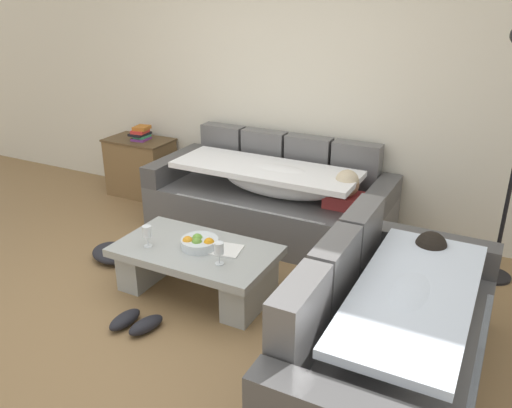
{
  "coord_description": "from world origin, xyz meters",
  "views": [
    {
      "loc": [
        2.1,
        -2.45,
        2.18
      ],
      "look_at": [
        0.31,
        1.0,
        0.55
      ],
      "focal_mm": 36.58,
      "sensor_mm": 36.0,
      "label": 1
    }
  ],
  "objects_px": {
    "wine_glass_near_right": "(219,249)",
    "floor_lamp": "(511,145)",
    "couch_near_window": "(392,338)",
    "coffee_table": "(196,264)",
    "fruit_bowl": "(199,243)",
    "open_magazine": "(222,249)",
    "wine_glass_near_left": "(147,232)",
    "side_cabinet": "(141,167)",
    "book_stack_on_cabinet": "(141,133)",
    "couch_along_wall": "(272,200)",
    "pair_of_shoes": "(135,322)",
    "crumpled_garment": "(113,253)"
  },
  "relations": [
    {
      "from": "crumpled_garment",
      "to": "couch_near_window",
      "type": "bearing_deg",
      "value": -10.11
    },
    {
      "from": "fruit_bowl",
      "to": "open_magazine",
      "type": "bearing_deg",
      "value": 15.87
    },
    {
      "from": "wine_glass_near_left",
      "to": "wine_glass_near_right",
      "type": "distance_m",
      "value": 0.61
    },
    {
      "from": "crumpled_garment",
      "to": "side_cabinet",
      "type": "bearing_deg",
      "value": 119.05
    },
    {
      "from": "coffee_table",
      "to": "open_magazine",
      "type": "xyz_separation_m",
      "value": [
        0.2,
        0.06,
        0.15
      ]
    },
    {
      "from": "coffee_table",
      "to": "side_cabinet",
      "type": "distance_m",
      "value": 2.21
    },
    {
      "from": "couch_along_wall",
      "to": "side_cabinet",
      "type": "distance_m",
      "value": 1.74
    },
    {
      "from": "couch_near_window",
      "to": "coffee_table",
      "type": "relative_size",
      "value": 1.59
    },
    {
      "from": "wine_glass_near_right",
      "to": "book_stack_on_cabinet",
      "type": "height_order",
      "value": "book_stack_on_cabinet"
    },
    {
      "from": "fruit_bowl",
      "to": "wine_glass_near_left",
      "type": "bearing_deg",
      "value": -156.21
    },
    {
      "from": "wine_glass_near_left",
      "to": "side_cabinet",
      "type": "height_order",
      "value": "side_cabinet"
    },
    {
      "from": "wine_glass_near_right",
      "to": "pair_of_shoes",
      "type": "relative_size",
      "value": 0.5
    },
    {
      "from": "wine_glass_near_right",
      "to": "wine_glass_near_left",
      "type": "bearing_deg",
      "value": -178.6
    },
    {
      "from": "couch_along_wall",
      "to": "wine_glass_near_right",
      "type": "relative_size",
      "value": 13.47
    },
    {
      "from": "open_magazine",
      "to": "crumpled_garment",
      "type": "height_order",
      "value": "open_magazine"
    },
    {
      "from": "wine_glass_near_right",
      "to": "coffee_table",
      "type": "bearing_deg",
      "value": 155.98
    },
    {
      "from": "open_magazine",
      "to": "floor_lamp",
      "type": "relative_size",
      "value": 0.14
    },
    {
      "from": "crumpled_garment",
      "to": "couch_along_wall",
      "type": "bearing_deg",
      "value": 48.5
    },
    {
      "from": "wine_glass_near_left",
      "to": "pair_of_shoes",
      "type": "relative_size",
      "value": 0.5
    },
    {
      "from": "open_magazine",
      "to": "side_cabinet",
      "type": "bearing_deg",
      "value": 133.39
    },
    {
      "from": "fruit_bowl",
      "to": "floor_lamp",
      "type": "xyz_separation_m",
      "value": [
        1.93,
        1.22,
        0.69
      ]
    },
    {
      "from": "couch_near_window",
      "to": "side_cabinet",
      "type": "distance_m",
      "value": 3.69
    },
    {
      "from": "open_magazine",
      "to": "crumpled_garment",
      "type": "relative_size",
      "value": 0.7
    },
    {
      "from": "book_stack_on_cabinet",
      "to": "pair_of_shoes",
      "type": "relative_size",
      "value": 0.66
    },
    {
      "from": "open_magazine",
      "to": "pair_of_shoes",
      "type": "height_order",
      "value": "open_magazine"
    },
    {
      "from": "fruit_bowl",
      "to": "side_cabinet",
      "type": "bearing_deg",
      "value": 140.02
    },
    {
      "from": "floor_lamp",
      "to": "couch_near_window",
      "type": "bearing_deg",
      "value": -104.19
    },
    {
      "from": "pair_of_shoes",
      "to": "crumpled_garment",
      "type": "bearing_deg",
      "value": 139.61
    },
    {
      "from": "couch_near_window",
      "to": "pair_of_shoes",
      "type": "xyz_separation_m",
      "value": [
        -1.68,
        -0.24,
        -0.29
      ]
    },
    {
      "from": "couch_near_window",
      "to": "fruit_bowl",
      "type": "height_order",
      "value": "couch_near_window"
    },
    {
      "from": "wine_glass_near_right",
      "to": "fruit_bowl",
      "type": "bearing_deg",
      "value": 151.44
    },
    {
      "from": "couch_along_wall",
      "to": "fruit_bowl",
      "type": "xyz_separation_m",
      "value": [
        -0.03,
        -1.2,
        0.09
      ]
    },
    {
      "from": "couch_along_wall",
      "to": "crumpled_garment",
      "type": "relative_size",
      "value": 5.59
    },
    {
      "from": "coffee_table",
      "to": "pair_of_shoes",
      "type": "xyz_separation_m",
      "value": [
        -0.12,
        -0.59,
        -0.19
      ]
    },
    {
      "from": "book_stack_on_cabinet",
      "to": "side_cabinet",
      "type": "bearing_deg",
      "value": 177.85
    },
    {
      "from": "couch_along_wall",
      "to": "pair_of_shoes",
      "type": "distance_m",
      "value": 1.83
    },
    {
      "from": "couch_along_wall",
      "to": "wine_glass_near_right",
      "type": "xyz_separation_m",
      "value": [
        0.23,
        -1.34,
        0.16
      ]
    },
    {
      "from": "couch_along_wall",
      "to": "wine_glass_near_left",
      "type": "distance_m",
      "value": 1.42
    },
    {
      "from": "wine_glass_near_left",
      "to": "side_cabinet",
      "type": "distance_m",
      "value": 2.09
    },
    {
      "from": "side_cabinet",
      "to": "book_stack_on_cabinet",
      "type": "bearing_deg",
      "value": -2.15
    },
    {
      "from": "wine_glass_near_right",
      "to": "floor_lamp",
      "type": "bearing_deg",
      "value": 39.27
    },
    {
      "from": "wine_glass_near_left",
      "to": "pair_of_shoes",
      "type": "distance_m",
      "value": 0.67
    },
    {
      "from": "wine_glass_near_left",
      "to": "fruit_bowl",
      "type": "bearing_deg",
      "value": 23.79
    },
    {
      "from": "book_stack_on_cabinet",
      "to": "couch_along_wall",
      "type": "bearing_deg",
      "value": -7.61
    },
    {
      "from": "pair_of_shoes",
      "to": "crumpled_garment",
      "type": "xyz_separation_m",
      "value": [
        -0.81,
        0.69,
        0.01
      ]
    },
    {
      "from": "couch_along_wall",
      "to": "floor_lamp",
      "type": "height_order",
      "value": "floor_lamp"
    },
    {
      "from": "couch_near_window",
      "to": "open_magazine",
      "type": "distance_m",
      "value": 1.42
    },
    {
      "from": "open_magazine",
      "to": "side_cabinet",
      "type": "height_order",
      "value": "side_cabinet"
    },
    {
      "from": "wine_glass_near_right",
      "to": "floor_lamp",
      "type": "xyz_separation_m",
      "value": [
        1.67,
        1.36,
        0.62
      ]
    },
    {
      "from": "coffee_table",
      "to": "open_magazine",
      "type": "bearing_deg",
      "value": 17.8
    }
  ]
}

